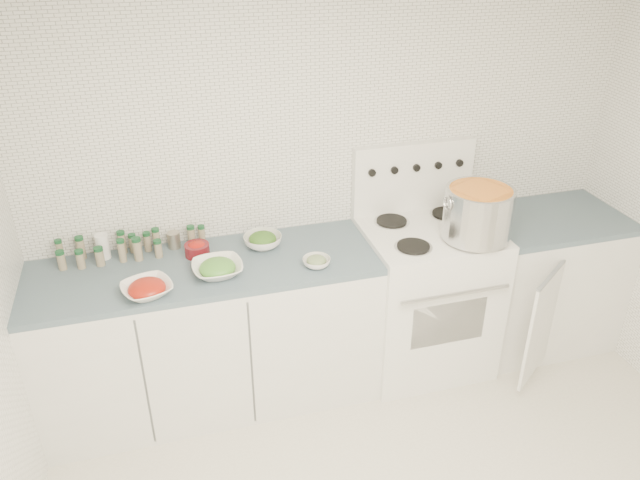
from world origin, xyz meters
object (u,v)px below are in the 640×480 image
(bowl_snowpea, at_px, (218,268))
(stock_pot, at_px, (478,212))
(bowl_tomato, at_px, (147,289))
(stove, at_px, (424,293))

(bowl_snowpea, bearing_deg, stock_pot, -2.73)
(bowl_tomato, height_order, bowl_snowpea, bowl_snowpea)
(stove, distance_m, bowl_snowpea, 1.32)
(bowl_tomato, bearing_deg, bowl_snowpea, 14.84)
(stock_pot, bearing_deg, bowl_tomato, -179.15)
(stock_pot, xyz_separation_m, bowl_snowpea, (-1.44, 0.07, -0.17))
(bowl_snowpea, bearing_deg, stove, 4.76)
(bowl_snowpea, bearing_deg, bowl_tomato, -165.16)
(bowl_tomato, bearing_deg, stove, 7.06)
(stock_pot, bearing_deg, bowl_snowpea, 177.27)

